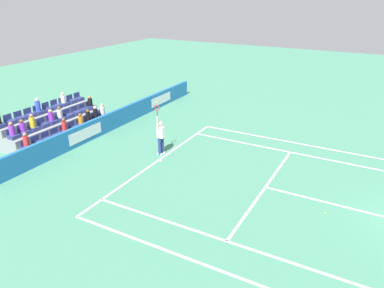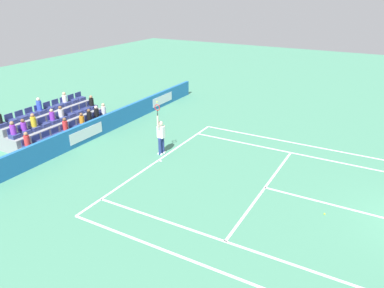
% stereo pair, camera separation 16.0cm
% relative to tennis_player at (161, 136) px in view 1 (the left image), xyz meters
% --- Properties ---
extents(line_baseline, '(10.97, 0.10, 0.01)m').
position_rel_tennis_player_xyz_m(line_baseline, '(0.74, 0.29, -0.99)').
color(line_baseline, white).
rests_on(line_baseline, ground).
extents(line_service, '(8.23, 0.10, 0.01)m').
position_rel_tennis_player_xyz_m(line_service, '(0.74, 5.78, -0.99)').
color(line_service, white).
rests_on(line_service, ground).
extents(line_centre_service, '(0.10, 6.40, 0.01)m').
position_rel_tennis_player_xyz_m(line_centre_service, '(0.74, 8.98, -0.99)').
color(line_centre_service, white).
rests_on(line_centre_service, ground).
extents(line_singles_sideline_left, '(0.10, 11.89, 0.01)m').
position_rel_tennis_player_xyz_m(line_singles_sideline_left, '(4.85, 6.24, -0.99)').
color(line_singles_sideline_left, white).
rests_on(line_singles_sideline_left, ground).
extents(line_singles_sideline_right, '(0.10, 11.89, 0.01)m').
position_rel_tennis_player_xyz_m(line_singles_sideline_right, '(-3.38, 6.24, -0.99)').
color(line_singles_sideline_right, white).
rests_on(line_singles_sideline_right, ground).
extents(line_doubles_sideline_left, '(0.10, 11.89, 0.01)m').
position_rel_tennis_player_xyz_m(line_doubles_sideline_left, '(6.22, 6.24, -0.99)').
color(line_doubles_sideline_left, white).
rests_on(line_doubles_sideline_left, ground).
extents(line_doubles_sideline_right, '(0.10, 11.89, 0.01)m').
position_rel_tennis_player_xyz_m(line_doubles_sideline_right, '(-4.75, 6.24, -0.99)').
color(line_doubles_sideline_right, white).
rests_on(line_doubles_sideline_right, ground).
extents(line_centre_mark, '(0.10, 0.20, 0.01)m').
position_rel_tennis_player_xyz_m(line_centre_mark, '(0.74, 0.39, -0.99)').
color(line_centre_mark, white).
rests_on(line_centre_mark, ground).
extents(sponsor_barrier, '(22.64, 0.22, 1.09)m').
position_rel_tennis_player_xyz_m(sponsor_barrier, '(0.74, -4.52, -0.45)').
color(sponsor_barrier, '#1E66AD').
rests_on(sponsor_barrier, ground).
extents(tennis_player, '(0.53, 0.37, 2.85)m').
position_rel_tennis_player_xyz_m(tennis_player, '(0.00, 0.00, 0.00)').
color(tennis_player, navy).
rests_on(tennis_player, ground).
extents(stadium_stand, '(6.20, 2.85, 2.20)m').
position_rel_tennis_player_xyz_m(stadium_stand, '(0.74, -6.82, -0.43)').
color(stadium_stand, gray).
rests_on(stadium_stand, ground).
extents(loose_tennis_ball, '(0.07, 0.07, 0.07)m').
position_rel_tennis_player_xyz_m(loose_tennis_ball, '(1.59, 8.39, -0.96)').
color(loose_tennis_ball, '#D1E533').
rests_on(loose_tennis_ball, ground).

